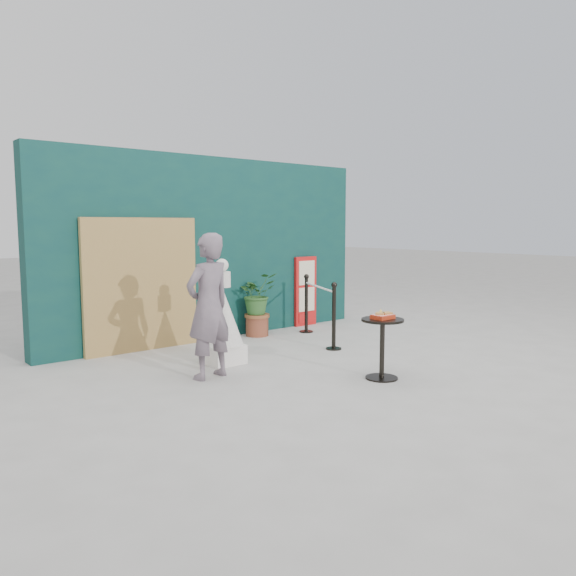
% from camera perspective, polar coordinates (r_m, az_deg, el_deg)
% --- Properties ---
extents(ground, '(60.00, 60.00, 0.00)m').
position_cam_1_polar(ground, '(7.28, 6.14, -8.66)').
color(ground, '#ADAAA5').
rests_on(ground, ground).
extents(back_wall, '(6.00, 0.30, 3.00)m').
position_cam_1_polar(back_wall, '(9.50, -7.59, 4.01)').
color(back_wall, '#0B3132').
rests_on(back_wall, ground).
extents(bamboo_fence, '(1.80, 0.08, 2.00)m').
position_cam_1_polar(bamboo_fence, '(8.68, -14.62, 0.32)').
color(bamboo_fence, tan).
rests_on(bamboo_fence, ground).
extents(woman, '(0.72, 0.54, 1.80)m').
position_cam_1_polar(woman, '(6.95, -8.07, -1.85)').
color(woman, slate).
rests_on(woman, ground).
extents(menu_board, '(0.50, 0.07, 1.30)m').
position_cam_1_polar(menu_board, '(10.55, 1.80, -0.33)').
color(menu_board, red).
rests_on(menu_board, ground).
extents(statue, '(0.56, 0.56, 1.44)m').
position_cam_1_polar(statue, '(7.71, -6.65, -3.36)').
color(statue, white).
rests_on(statue, ground).
extents(cafe_table, '(0.52, 0.52, 0.75)m').
position_cam_1_polar(cafe_table, '(7.01, 9.56, -5.13)').
color(cafe_table, black).
rests_on(cafe_table, ground).
extents(food_basket, '(0.26, 0.19, 0.11)m').
position_cam_1_polar(food_basket, '(6.96, 9.60, -2.79)').
color(food_basket, red).
rests_on(food_basket, cafe_table).
extents(planter, '(0.64, 0.55, 1.08)m').
position_cam_1_polar(planter, '(9.57, -3.18, -1.17)').
color(planter, brown).
rests_on(planter, ground).
extents(stanchion_barrier, '(0.84, 1.54, 1.03)m').
position_cam_1_polar(stanchion_barrier, '(9.23, 3.18, -2.29)').
color(stanchion_barrier, black).
rests_on(stanchion_barrier, ground).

